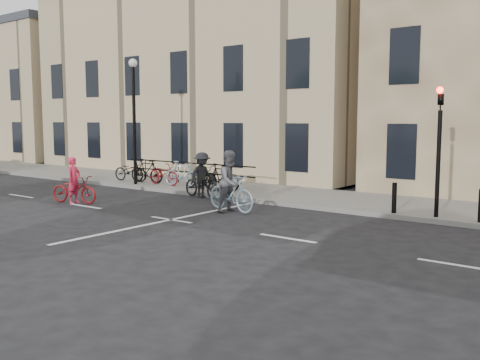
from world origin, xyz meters
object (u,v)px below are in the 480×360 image
Objects in this scene: traffic_light at (439,135)px; cyclist_grey at (231,187)px; cyclist_pink at (74,187)px; cyclist_dark at (202,180)px; lamp_post at (134,106)px.

traffic_light is 1.88× the size of cyclist_grey.
cyclist_pink is (-11.11, -4.14, -1.89)m from traffic_light.
cyclist_dark is at bearing 66.85° from cyclist_grey.
traffic_light reaches higher than cyclist_grey.
cyclist_dark is at bearing -177.02° from traffic_light.
cyclist_pink is (1.59, -4.20, -2.93)m from lamp_post.
traffic_light is 6.33m from cyclist_grey.
cyclist_grey is at bearing -113.69° from cyclist_dark.
traffic_light is 1.97× the size of cyclist_dark.
cyclist_dark is (4.25, -0.50, -2.82)m from lamp_post.
traffic_light is 2.03× the size of cyclist_pink.
lamp_post is 5.36m from cyclist_pink.
lamp_post reaches higher than cyclist_pink.
lamp_post reaches higher than cyclist_grey.
cyclist_grey is at bearing -17.74° from lamp_post.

